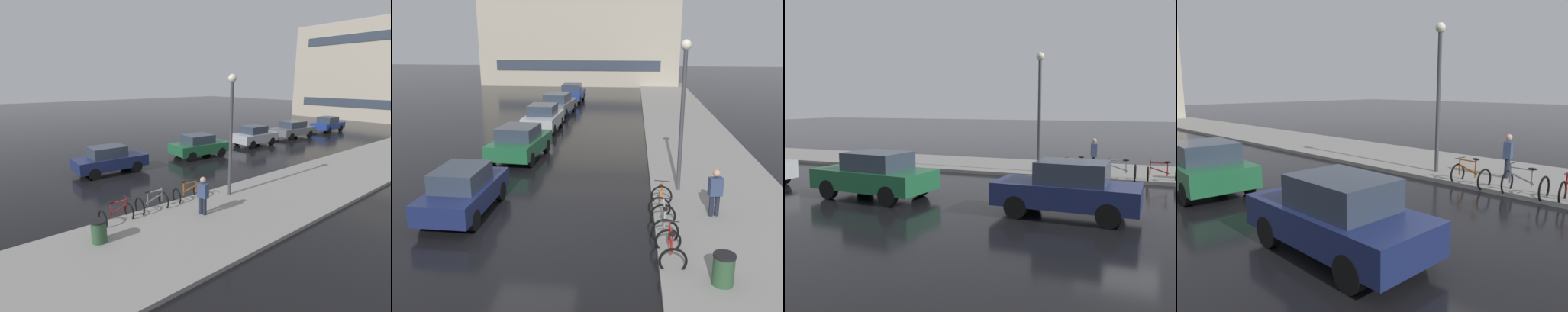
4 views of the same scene
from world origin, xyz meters
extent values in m
plane|color=black|center=(0.00, 0.00, 0.00)|extent=(140.00, 140.00, 0.00)
cube|color=gray|center=(6.00, 10.00, 0.07)|extent=(4.80, 60.00, 0.14)
torus|color=black|center=(3.87, -0.76, 0.34)|extent=(0.69, 0.09, 0.69)
cube|color=red|center=(3.90, -1.46, 0.60)|extent=(0.04, 0.04, 0.51)
cube|color=red|center=(3.87, -0.84, 0.63)|extent=(0.04, 0.04, 0.57)
cube|color=red|center=(3.89, -1.15, 0.84)|extent=(0.06, 0.62, 0.04)
cube|color=red|center=(3.89, -1.18, 0.55)|extent=(0.06, 0.71, 0.26)
ellipsoid|color=black|center=(3.90, -1.46, 0.88)|extent=(0.15, 0.27, 0.07)
cylinder|color=black|center=(3.87, -0.84, 0.93)|extent=(0.50, 0.05, 0.03)
torus|color=black|center=(3.83, 0.79, 0.38)|extent=(0.76, 0.07, 0.76)
torus|color=black|center=(3.82, -0.29, 0.38)|extent=(0.76, 0.07, 0.76)
cube|color=#ADAFB5|center=(3.82, 0.06, 0.62)|extent=(0.04, 0.04, 0.49)
cube|color=#ADAFB5|center=(3.83, 0.71, 0.66)|extent=(0.04, 0.04, 0.56)
cube|color=#ADAFB5|center=(3.83, 0.38, 0.87)|extent=(0.04, 0.65, 0.04)
cube|color=#ADAFB5|center=(3.83, 0.36, 0.57)|extent=(0.04, 0.73, 0.26)
ellipsoid|color=black|center=(3.82, 0.06, 0.90)|extent=(0.14, 0.26, 0.07)
cylinder|color=black|center=(3.83, 0.71, 0.96)|extent=(0.50, 0.03, 0.03)
torus|color=black|center=(3.89, 2.51, 0.35)|extent=(0.71, 0.15, 0.71)
torus|color=black|center=(3.77, 1.49, 0.35)|extent=(0.71, 0.15, 0.71)
cube|color=orange|center=(3.81, 1.82, 0.64)|extent=(0.04, 0.04, 0.57)
cube|color=orange|center=(3.88, 2.44, 0.62)|extent=(0.04, 0.04, 0.53)
cube|color=orange|center=(3.84, 2.13, 0.86)|extent=(0.11, 0.62, 0.04)
cube|color=orange|center=(3.84, 2.10, 0.58)|extent=(0.12, 0.70, 0.25)
ellipsoid|color=black|center=(3.81, 1.82, 0.95)|extent=(0.17, 0.28, 0.07)
cylinder|color=black|center=(3.88, 2.44, 0.90)|extent=(0.50, 0.09, 0.03)
cube|color=navy|center=(-2.37, 1.29, 0.64)|extent=(1.79, 3.99, 0.64)
cube|color=#2D3847|center=(-2.37, 1.13, 1.26)|extent=(1.43, 1.92, 0.60)
cylinder|color=black|center=(-3.09, 2.53, 0.32)|extent=(0.23, 0.64, 0.64)
cylinder|color=black|center=(-1.60, 2.50, 0.32)|extent=(0.23, 0.64, 0.64)
cylinder|color=black|center=(-3.15, 0.08, 0.32)|extent=(0.23, 0.64, 0.64)
cylinder|color=black|center=(-1.65, 0.05, 0.32)|extent=(0.23, 0.64, 0.64)
cube|color=#1E6038|center=(-2.23, 7.72, 0.64)|extent=(2.28, 4.10, 0.65)
cube|color=#2D3847|center=(-2.24, 7.57, 1.26)|extent=(1.75, 2.01, 0.58)
cylinder|color=black|center=(-2.99, 9.02, 0.32)|extent=(0.27, 0.66, 0.64)
cylinder|color=black|center=(-1.25, 8.87, 0.32)|extent=(0.27, 0.66, 0.64)
cylinder|color=black|center=(-3.20, 6.58, 0.32)|extent=(0.27, 0.66, 0.64)
cylinder|color=black|center=(-1.46, 6.43, 0.32)|extent=(0.27, 0.66, 0.64)
cylinder|color=#1E2333|center=(5.33, 1.51, 0.40)|extent=(0.14, 0.14, 0.81)
cylinder|color=#1E2333|center=(5.50, 1.55, 0.40)|extent=(0.14, 0.14, 0.81)
cube|color=navy|center=(5.42, 1.53, 1.09)|extent=(0.44, 0.32, 0.56)
sphere|color=tan|center=(5.42, 1.53, 1.51)|extent=(0.22, 0.22, 0.22)
cylinder|color=#424247|center=(4.56, 3.81, 2.52)|extent=(0.14, 0.14, 5.05)
sphere|color=#F2EACC|center=(4.56, 3.81, 5.19)|extent=(0.35, 0.35, 0.35)
camera|label=1|loc=(13.60, -5.45, 5.05)|focal=28.00mm
camera|label=2|loc=(2.86, -11.19, 5.51)|focal=40.00mm
camera|label=3|loc=(-14.28, -0.87, 3.12)|focal=40.00mm
camera|label=4|loc=(-6.85, -3.99, 3.16)|focal=35.00mm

